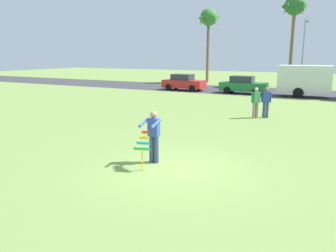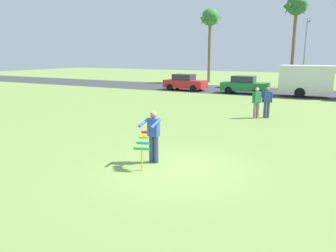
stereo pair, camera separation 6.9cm
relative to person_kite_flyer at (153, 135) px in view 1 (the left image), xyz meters
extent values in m
plane|color=olive|center=(0.89, -0.15, -0.95)|extent=(120.00, 120.00, 0.00)
cube|color=#38383D|center=(0.89, 23.42, -0.95)|extent=(120.00, 8.00, 0.01)
cylinder|color=#384772|center=(0.09, 0.02, -0.50)|extent=(0.16, 0.16, 0.90)
cylinder|color=#384772|center=(-0.09, 0.02, -0.50)|extent=(0.16, 0.16, 0.90)
cube|color=#2D4CA5|center=(0.00, 0.02, 0.25)|extent=(0.36, 0.22, 0.60)
sphere|color=#9E7051|center=(0.00, 0.02, 0.67)|extent=(0.22, 0.22, 0.22)
cylinder|color=#2D4CA5|center=(0.22, -0.22, 0.43)|extent=(0.10, 0.58, 0.24)
cylinder|color=#2D4CA5|center=(-0.22, -0.23, 0.43)|extent=(0.10, 0.58, 0.24)
cube|color=red|center=(-0.07, -0.39, 0.16)|extent=(0.26, 0.20, 0.12)
cube|color=yellow|center=(-0.02, -0.54, 0.03)|extent=(0.35, 0.24, 0.12)
cube|color=#1E99D8|center=(0.03, -0.70, -0.11)|extent=(0.44, 0.27, 0.12)
cube|color=green|center=(0.09, -0.85, -0.25)|extent=(0.53, 0.30, 0.12)
cylinder|color=yellow|center=(0.09, -0.85, -0.60)|extent=(0.04, 0.04, 0.70)
cube|color=red|center=(-8.76, 21.02, -0.31)|extent=(4.25, 1.84, 0.76)
cube|color=#282D38|center=(-8.91, 21.03, 0.35)|extent=(2.06, 1.46, 0.60)
cylinder|color=black|center=(-7.43, 21.79, -0.63)|extent=(0.65, 0.24, 0.64)
cylinder|color=black|center=(-7.48, 20.17, -0.63)|extent=(0.65, 0.24, 0.64)
cylinder|color=black|center=(-10.03, 21.87, -0.63)|extent=(0.65, 0.24, 0.64)
cylinder|color=black|center=(-10.09, 20.26, -0.63)|extent=(0.65, 0.24, 0.64)
cube|color=#1E7238|center=(-2.73, 21.02, -0.31)|extent=(4.23, 1.78, 0.76)
cube|color=#282D38|center=(-2.88, 21.02, 0.35)|extent=(2.04, 1.43, 0.60)
cylinder|color=black|center=(-1.44, 21.85, -0.63)|extent=(0.64, 0.23, 0.64)
cylinder|color=black|center=(-1.41, 20.24, -0.63)|extent=(0.64, 0.23, 0.64)
cylinder|color=black|center=(-4.04, 21.81, -0.63)|extent=(0.64, 0.23, 0.64)
cylinder|color=black|center=(-4.01, 20.19, -0.63)|extent=(0.64, 0.23, 0.64)
cube|color=silver|center=(2.43, 20.99, 0.57)|extent=(4.27, 2.16, 2.20)
cylinder|color=black|center=(2.04, 21.90, -0.53)|extent=(0.85, 0.31, 0.84)
cylinder|color=black|center=(2.11, 20.06, -0.53)|extent=(0.85, 0.31, 0.84)
cylinder|color=brown|center=(-10.10, 30.88, 2.94)|extent=(0.36, 0.36, 7.78)
sphere|color=#387A33|center=(-10.10, 30.88, 7.03)|extent=(2.10, 2.10, 2.10)
cone|color=#387A33|center=(-9.15, 30.88, 6.58)|extent=(0.44, 1.56, 1.28)
cone|color=#387A33|center=(-9.81, 31.78, 6.58)|extent=(1.62, 0.90, 1.28)
cone|color=#387A33|center=(-10.87, 31.44, 6.58)|extent=(1.27, 1.52, 1.28)
cone|color=#387A33|center=(-10.87, 30.32, 6.58)|extent=(1.27, 1.52, 1.28)
cone|color=#387A33|center=(-9.81, 29.98, 6.58)|extent=(1.62, 0.90, 1.28)
cylinder|color=brown|center=(-0.02, 29.80, 3.25)|extent=(0.36, 0.36, 8.40)
sphere|color=#2D6B2D|center=(-0.02, 29.80, 7.65)|extent=(2.10, 2.10, 2.10)
cone|color=#2D6B2D|center=(0.93, 29.80, 7.20)|extent=(0.44, 1.56, 1.28)
cone|color=#2D6B2D|center=(0.27, 30.70, 7.20)|extent=(1.62, 0.90, 1.28)
cone|color=#2D6B2D|center=(-0.79, 30.36, 7.20)|extent=(1.27, 1.52, 1.28)
cone|color=#2D6B2D|center=(-0.79, 29.24, 7.20)|extent=(1.27, 1.52, 1.28)
cone|color=#2D6B2D|center=(0.27, 28.89, 7.20)|extent=(1.62, 0.90, 1.28)
cylinder|color=#9E9EA3|center=(1.38, 27.92, 2.55)|extent=(0.16, 0.16, 7.00)
cylinder|color=#9E9EA3|center=(1.38, 28.62, 5.95)|extent=(0.10, 1.40, 0.10)
cube|color=#4C4C51|center=(1.38, 29.27, 5.91)|extent=(0.24, 0.44, 0.16)
cylinder|color=gray|center=(1.03, 9.40, -0.50)|extent=(0.16, 0.16, 0.90)
cylinder|color=gray|center=(1.16, 9.53, -0.50)|extent=(0.16, 0.16, 0.90)
cube|color=#338C4C|center=(1.10, 9.47, 0.25)|extent=(0.41, 0.41, 0.60)
sphere|color=beige|center=(1.10, 9.47, 0.67)|extent=(0.22, 0.22, 0.22)
cylinder|color=#338C4C|center=(0.93, 9.29, 0.21)|extent=(0.09, 0.09, 0.58)
cylinder|color=#338C4C|center=(1.26, 9.64, 0.21)|extent=(0.09, 0.09, 0.58)
cylinder|color=#384772|center=(1.66, 9.91, -0.50)|extent=(0.16, 0.16, 0.90)
cylinder|color=#384772|center=(1.50, 9.85, -0.50)|extent=(0.16, 0.16, 0.90)
cube|color=#2D4CA5|center=(1.58, 9.88, 0.25)|extent=(0.42, 0.34, 0.60)
sphere|color=#9E7051|center=(1.58, 9.88, 0.67)|extent=(0.22, 0.22, 0.22)
cylinder|color=#2D4CA5|center=(1.80, 9.97, 0.21)|extent=(0.09, 0.09, 0.58)
cylinder|color=#2D4CA5|center=(1.36, 9.79, 0.21)|extent=(0.09, 0.09, 0.58)
camera|label=1|loc=(5.35, -9.12, 2.58)|focal=35.52mm
camera|label=2|loc=(5.41, -9.09, 2.58)|focal=35.52mm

